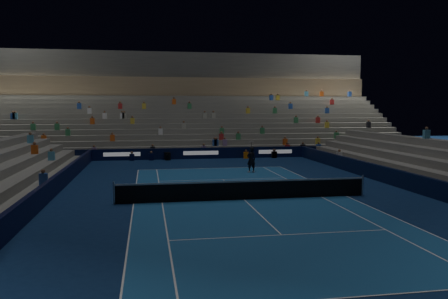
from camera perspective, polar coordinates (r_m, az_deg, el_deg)
ground at (r=22.76m, az=2.58°, el=-6.41°), size 90.00×90.00×0.00m
court_surface at (r=22.76m, az=2.58°, el=-6.40°), size 10.97×23.77×0.01m
sponsor_barrier_far at (r=40.76m, az=-2.98°, el=-0.48°), size 44.00×0.25×1.00m
sponsor_barrier_east at (r=26.47m, az=23.62°, el=-4.10°), size 0.25×37.00×1.00m
sponsor_barrier_west at (r=22.69m, az=-22.22°, el=-5.56°), size 0.25×37.00×1.00m
grandstand_main at (r=49.91m, az=-4.28°, el=3.89°), size 44.00×15.20×11.20m
tennis_net at (r=22.66m, az=2.59°, el=-5.17°), size 12.90×0.10×1.10m
tennis_player at (r=32.19m, az=3.49°, el=-1.30°), size 0.74×0.56×1.83m
broadcast_camera at (r=40.02m, az=-7.22°, el=-0.85°), size 0.55×0.99×0.67m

